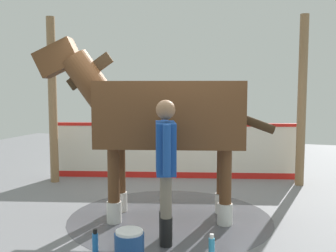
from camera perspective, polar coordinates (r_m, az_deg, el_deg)
name	(u,v)px	position (r m, az deg, el deg)	size (l,w,h in m)	color
ground_plane	(168,215)	(5.75, 0.07, -12.93)	(16.00, 16.00, 0.02)	gray
wet_patch	(170,217)	(5.63, 0.29, -13.20)	(2.85, 2.85, 0.00)	#4C4C54
barrier_wall	(176,153)	(7.88, 1.16, -3.90)	(4.70, 1.28, 1.11)	silver
roof_post_near	(53,101)	(7.75, -16.51, 3.56)	(0.16, 0.16, 3.14)	olive
roof_post_far	(302,101)	(7.59, 18.98, 3.44)	(0.16, 0.16, 3.14)	olive
horse	(162,116)	(5.35, -0.94, 1.47)	(3.25, 1.34, 2.51)	brown
handler	(166,161)	(4.54, -0.35, -5.16)	(0.38, 0.64, 1.68)	black
wash_bucket	(129,247)	(4.24, -5.66, -17.25)	(0.31, 0.31, 0.36)	#1E478C
bottle_shampoo	(212,247)	(4.41, 6.40, -17.14)	(0.07, 0.07, 0.26)	#3399CC
bottle_spray	(95,242)	(4.55, -10.59, -16.35)	(0.07, 0.07, 0.27)	blue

